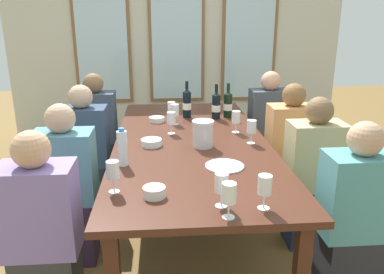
{
  "coord_description": "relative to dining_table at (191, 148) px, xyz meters",
  "views": [
    {
      "loc": [
        -0.21,
        -2.72,
        1.65
      ],
      "look_at": [
        0.0,
        -0.07,
        0.79
      ],
      "focal_mm": 36.27,
      "sensor_mm": 36.0,
      "label": 1
    }
  ],
  "objects": [
    {
      "name": "ground_plane",
      "position": [
        0.0,
        0.0,
        -0.68
      ],
      "size": [
        12.0,
        12.0,
        0.0
      ],
      "primitive_type": "plane",
      "color": "brown"
    },
    {
      "name": "back_wall_with_windows",
      "position": [
        0.0,
        2.45,
        0.77
      ],
      "size": [
        4.32,
        0.1,
        2.9
      ],
      "color": "beige",
      "rests_on": "ground"
    },
    {
      "name": "dining_table",
      "position": [
        0.0,
        0.0,
        0.0
      ],
      "size": [
        1.12,
        2.45,
        0.74
      ],
      "color": "#462317",
      "rests_on": "ground"
    },
    {
      "name": "white_plate_0",
      "position": [
        0.16,
        -0.53,
        0.07
      ],
      "size": [
        0.24,
        0.24,
        0.01
      ],
      "primitive_type": "cylinder",
      "color": "white",
      "rests_on": "dining_table"
    },
    {
      "name": "metal_pitcher",
      "position": [
        0.07,
        -0.14,
        0.16
      ],
      "size": [
        0.16,
        0.16,
        0.19
      ],
      "color": "silver",
      "rests_on": "dining_table"
    },
    {
      "name": "wine_bottle_0",
      "position": [
        0.01,
        0.67,
        0.19
      ],
      "size": [
        0.08,
        0.08,
        0.33
      ],
      "color": "black",
      "rests_on": "dining_table"
    },
    {
      "name": "wine_bottle_1",
      "position": [
        0.38,
        0.66,
        0.18
      ],
      "size": [
        0.08,
        0.08,
        0.31
      ],
      "color": "black",
      "rests_on": "dining_table"
    },
    {
      "name": "wine_bottle_2",
      "position": [
        0.27,
        0.61,
        0.18
      ],
      "size": [
        0.08,
        0.08,
        0.31
      ],
      "color": "black",
      "rests_on": "dining_table"
    },
    {
      "name": "tasting_bowl_0",
      "position": [
        -0.26,
        -0.91,
        0.09
      ],
      "size": [
        0.12,
        0.12,
        0.05
      ],
      "primitive_type": "cylinder",
      "color": "white",
      "rests_on": "dining_table"
    },
    {
      "name": "tasting_bowl_1",
      "position": [
        -0.29,
        -0.09,
        0.08
      ],
      "size": [
        0.15,
        0.15,
        0.05
      ],
      "primitive_type": "cylinder",
      "color": "white",
      "rests_on": "dining_table"
    },
    {
      "name": "tasting_bowl_2",
      "position": [
        -0.26,
        0.54,
        0.08
      ],
      "size": [
        0.13,
        0.13,
        0.04
      ],
      "primitive_type": "cylinder",
      "color": "silver",
      "rests_on": "dining_table"
    },
    {
      "name": "water_bottle",
      "position": [
        -0.46,
        -0.45,
        0.17
      ],
      "size": [
        0.06,
        0.06,
        0.24
      ],
      "color": "white",
      "rests_on": "dining_table"
    },
    {
      "name": "wine_glass_0",
      "position": [
        -0.14,
        0.18,
        0.18
      ],
      "size": [
        0.07,
        0.07,
        0.17
      ],
      "color": "white",
      "rests_on": "dining_table"
    },
    {
      "name": "wine_glass_1",
      "position": [
        0.27,
        -1.08,
        0.18
      ],
      "size": [
        0.07,
        0.07,
        0.17
      ],
      "color": "white",
      "rests_on": "dining_table"
    },
    {
      "name": "wine_glass_2",
      "position": [
        -0.13,
        0.54,
        0.18
      ],
      "size": [
        0.07,
        0.07,
        0.17
      ],
      "color": "white",
      "rests_on": "dining_table"
    },
    {
      "name": "wine_glass_3",
      "position": [
        0.07,
        -1.04,
        0.18
      ],
      "size": [
        0.07,
        0.07,
        0.17
      ],
      "color": "white",
      "rests_on": "dining_table"
    },
    {
      "name": "wine_glass_4",
      "position": [
        0.43,
        -0.1,
        0.18
      ],
      "size": [
        0.07,
        0.07,
        0.17
      ],
      "color": "white",
      "rests_on": "dining_table"
    },
    {
      "name": "wine_glass_5",
      "position": [
        -0.47,
        -0.83,
        0.18
      ],
      "size": [
        0.07,
        0.07,
        0.17
      ],
      "color": "white",
      "rests_on": "dining_table"
    },
    {
      "name": "wine_glass_6",
      "position": [
        0.08,
        -1.15,
        0.18
      ],
      "size": [
        0.07,
        0.07,
        0.17
      ],
      "color": "white",
      "rests_on": "dining_table"
    },
    {
      "name": "wine_glass_7",
      "position": [
        -0.1,
        0.45,
        0.18
      ],
      "size": [
        0.07,
        0.07,
        0.17
      ],
      "color": "white",
      "rests_on": "dining_table"
    },
    {
      "name": "wine_glass_8",
      "position": [
        0.37,
        0.17,
        0.18
      ],
      "size": [
        0.07,
        0.07,
        0.17
      ],
      "color": "white",
      "rests_on": "dining_table"
    },
    {
      "name": "seated_person_0",
      "position": [
        -0.85,
        0.33,
        -0.15
      ],
      "size": [
        0.38,
        0.24,
        1.11
      ],
      "color": "#232C40",
      "rests_on": "ground"
    },
    {
      "name": "seated_person_1",
      "position": [
        0.85,
        0.26,
        -0.15
      ],
      "size": [
        0.38,
        0.24,
        1.11
      ],
      "color": "#2D372D",
      "rests_on": "ground"
    },
    {
      "name": "seated_person_2",
      "position": [
        -0.85,
        -0.91,
        -0.15
      ],
      "size": [
        0.38,
        0.24,
        1.11
      ],
      "color": "#343536",
      "rests_on": "ground"
    },
    {
      "name": "seated_person_3",
      "position": [
        0.85,
        -0.88,
        -0.15
      ],
      "size": [
        0.38,
        0.24,
        1.11
      ],
      "color": "#28292F",
      "rests_on": "ground"
    },
    {
      "name": "seated_person_4",
      "position": [
        -0.85,
        0.94,
        -0.15
      ],
      "size": [
        0.38,
        0.24,
        1.11
      ],
      "color": "#282731",
      "rests_on": "ground"
    },
    {
      "name": "seated_person_5",
      "position": [
        0.85,
        0.94,
        -0.15
      ],
      "size": [
        0.38,
        0.24,
        1.11
      ],
      "color": "#292436",
      "rests_on": "ground"
    },
    {
      "name": "seated_person_6",
      "position": [
        -0.85,
        -0.33,
        -0.15
      ],
      "size": [
        0.38,
        0.24,
        1.11
      ],
      "color": "#302237",
      "rests_on": "ground"
    },
    {
      "name": "seated_person_7",
      "position": [
        0.85,
        -0.26,
        -0.15
      ],
      "size": [
        0.38,
        0.24,
        1.11
      ],
      "color": "#212B44",
      "rests_on": "ground"
    }
  ]
}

